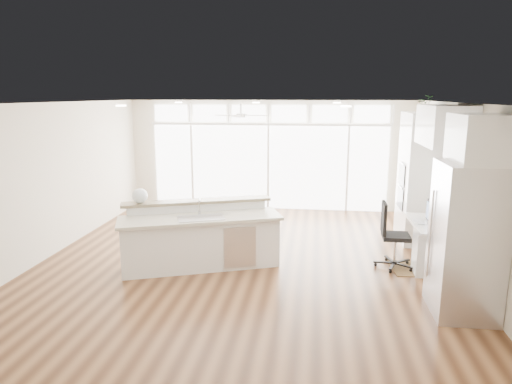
# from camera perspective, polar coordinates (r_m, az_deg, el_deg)

# --- Properties ---
(floor) EXTENTS (7.00, 8.00, 0.02)m
(floor) POSITION_cam_1_polar(r_m,az_deg,el_deg) (7.87, -1.48, -9.06)
(floor) COLOR #482916
(floor) RESTS_ON ground
(ceiling) EXTENTS (7.00, 8.00, 0.02)m
(ceiling) POSITION_cam_1_polar(r_m,az_deg,el_deg) (7.35, -1.60, 11.07)
(ceiling) COLOR white
(ceiling) RESTS_ON wall_back
(wall_back) EXTENTS (7.00, 0.04, 2.70)m
(wall_back) POSITION_cam_1_polar(r_m,az_deg,el_deg) (11.41, 1.60, 4.63)
(wall_back) COLOR beige
(wall_back) RESTS_ON floor
(wall_front) EXTENTS (7.00, 0.04, 2.70)m
(wall_front) POSITION_cam_1_polar(r_m,az_deg,el_deg) (3.76, -11.26, -11.37)
(wall_front) COLOR beige
(wall_front) RESTS_ON floor
(wall_left) EXTENTS (0.04, 8.00, 2.70)m
(wall_left) POSITION_cam_1_polar(r_m,az_deg,el_deg) (8.74, -24.84, 1.21)
(wall_left) COLOR beige
(wall_left) RESTS_ON floor
(wall_right) EXTENTS (0.04, 8.00, 2.70)m
(wall_right) POSITION_cam_1_polar(r_m,az_deg,el_deg) (7.77, 24.89, -0.04)
(wall_right) COLOR beige
(wall_right) RESTS_ON floor
(glass_wall) EXTENTS (5.80, 0.06, 2.08)m
(glass_wall) POSITION_cam_1_polar(r_m,az_deg,el_deg) (11.39, 1.56, 3.09)
(glass_wall) COLOR silver
(glass_wall) RESTS_ON wall_back
(transom_row) EXTENTS (5.90, 0.06, 0.40)m
(transom_row) POSITION_cam_1_polar(r_m,az_deg,el_deg) (11.26, 1.59, 9.79)
(transom_row) COLOR silver
(transom_row) RESTS_ON wall_back
(desk_window) EXTENTS (0.04, 0.85, 0.85)m
(desk_window) POSITION_cam_1_polar(r_m,az_deg,el_deg) (8.00, 24.12, 1.82)
(desk_window) COLOR white
(desk_window) RESTS_ON wall_right
(ceiling_fan) EXTENTS (1.16, 1.16, 0.32)m
(ceiling_fan) POSITION_cam_1_polar(r_m,az_deg,el_deg) (10.19, -1.91, 10.11)
(ceiling_fan) COLOR silver
(ceiling_fan) RESTS_ON ceiling
(recessed_lights) EXTENTS (3.40, 3.00, 0.02)m
(recessed_lights) POSITION_cam_1_polar(r_m,az_deg,el_deg) (7.54, -1.36, 10.94)
(recessed_lights) COLOR white
(recessed_lights) RESTS_ON ceiling
(oven_cabinet) EXTENTS (0.64, 1.20, 2.50)m
(oven_cabinet) POSITION_cam_1_polar(r_m,az_deg,el_deg) (9.41, 19.73, 1.70)
(oven_cabinet) COLOR white
(oven_cabinet) RESTS_ON floor
(desk_nook) EXTENTS (0.72, 1.30, 0.76)m
(desk_nook) POSITION_cam_1_polar(r_m,az_deg,el_deg) (8.18, 21.19, -6.18)
(desk_nook) COLOR white
(desk_nook) RESTS_ON floor
(upper_cabinets) EXTENTS (0.64, 1.30, 0.64)m
(upper_cabinets) POSITION_cam_1_polar(r_m,az_deg,el_deg) (7.83, 22.58, 7.66)
(upper_cabinets) COLOR white
(upper_cabinets) RESTS_ON wall_right
(refrigerator) EXTENTS (0.76, 0.90, 2.00)m
(refrigerator) POSITION_cam_1_polar(r_m,az_deg,el_deg) (6.48, 24.80, -5.46)
(refrigerator) COLOR silver
(refrigerator) RESTS_ON floor
(fridge_cabinet) EXTENTS (0.64, 0.90, 0.60)m
(fridge_cabinet) POSITION_cam_1_polar(r_m,az_deg,el_deg) (6.26, 26.38, 5.98)
(fridge_cabinet) COLOR white
(fridge_cabinet) RESTS_ON wall_right
(framed_photos) EXTENTS (0.06, 0.22, 0.80)m
(framed_photos) POSITION_cam_1_polar(r_m,az_deg,el_deg) (8.61, 22.89, 1.57)
(framed_photos) COLOR black
(framed_photos) RESTS_ON wall_right
(kitchen_island) EXTENTS (2.83, 1.87, 1.05)m
(kitchen_island) POSITION_cam_1_polar(r_m,az_deg,el_deg) (7.64, -6.92, -5.54)
(kitchen_island) COLOR white
(kitchen_island) RESTS_ON floor
(rug) EXTENTS (1.05, 0.80, 0.01)m
(rug) POSITION_cam_1_polar(r_m,az_deg,el_deg) (8.13, 19.97, -8.99)
(rug) COLOR #3B2612
(rug) RESTS_ON floor
(office_chair) EXTENTS (0.58, 0.54, 1.10)m
(office_chair) POSITION_cam_1_polar(r_m,az_deg,el_deg) (7.90, 17.09, -5.25)
(office_chair) COLOR black
(office_chair) RESTS_ON floor
(fishbowl) EXTENTS (0.32, 0.32, 0.25)m
(fishbowl) POSITION_cam_1_polar(r_m,az_deg,el_deg) (7.83, -14.30, -0.47)
(fishbowl) COLOR white
(fishbowl) RESTS_ON kitchen_island
(monitor) EXTENTS (0.11, 0.46, 0.38)m
(monitor) POSITION_cam_1_polar(r_m,az_deg,el_deg) (8.01, 20.94, -2.30)
(monitor) COLOR black
(monitor) RESTS_ON desk_nook
(keyboard) EXTENTS (0.14, 0.31, 0.02)m
(keyboard) POSITION_cam_1_polar(r_m,az_deg,el_deg) (8.02, 19.66, -3.54)
(keyboard) COLOR silver
(keyboard) RESTS_ON desk_nook
(potted_plant) EXTENTS (0.30, 0.33, 0.25)m
(potted_plant) POSITION_cam_1_polar(r_m,az_deg,el_deg) (9.28, 20.34, 10.08)
(potted_plant) COLOR #285725
(potted_plant) RESTS_ON oven_cabinet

